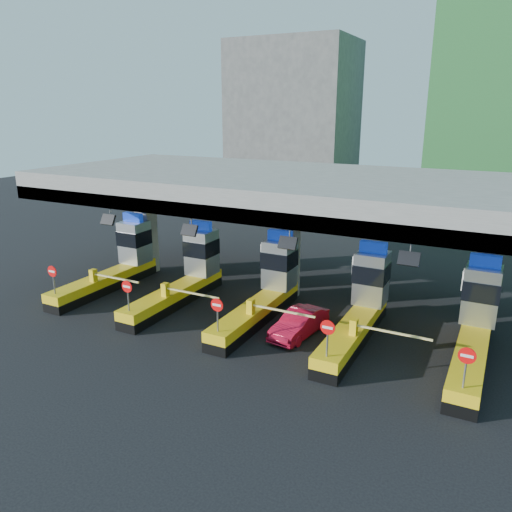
% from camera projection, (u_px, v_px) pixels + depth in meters
% --- Properties ---
extents(ground, '(120.00, 120.00, 0.00)m').
position_uv_depth(ground, '(265.00, 315.00, 25.98)').
color(ground, black).
rests_on(ground, ground).
extents(toll_canopy, '(28.00, 12.09, 7.00)m').
position_uv_depth(toll_canopy, '(289.00, 190.00, 26.68)').
color(toll_canopy, slate).
rests_on(toll_canopy, ground).
extents(toll_lane_far_left, '(4.43, 8.00, 4.16)m').
position_uv_depth(toll_lane_far_left, '(119.00, 262.00, 30.21)').
color(toll_lane_far_left, black).
rests_on(toll_lane_far_left, ground).
extents(toll_lane_left, '(4.43, 8.00, 4.16)m').
position_uv_depth(toll_lane_left, '(187.00, 274.00, 28.02)').
color(toll_lane_left, black).
rests_on(toll_lane_left, ground).
extents(toll_lane_center, '(4.43, 8.00, 4.16)m').
position_uv_depth(toll_lane_center, '(267.00, 288.00, 25.82)').
color(toll_lane_center, black).
rests_on(toll_lane_center, ground).
extents(toll_lane_right, '(4.43, 8.00, 4.16)m').
position_uv_depth(toll_lane_right, '(362.00, 305.00, 23.62)').
color(toll_lane_right, black).
rests_on(toll_lane_right, ground).
extents(toll_lane_far_right, '(4.43, 8.00, 4.16)m').
position_uv_depth(toll_lane_far_right, '(476.00, 325.00, 21.43)').
color(toll_lane_far_right, black).
rests_on(toll_lane_far_right, ground).
extents(bg_building_concrete, '(14.00, 10.00, 18.00)m').
position_uv_depth(bg_building_concrete, '(293.00, 120.00, 60.24)').
color(bg_building_concrete, '#4C4C49').
rests_on(bg_building_concrete, ground).
extents(red_car, '(1.80, 3.85, 1.22)m').
position_uv_depth(red_car, '(299.00, 323.00, 23.51)').
color(red_car, '#AB0D27').
rests_on(red_car, ground).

